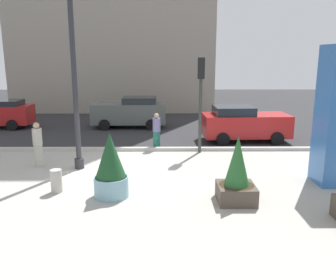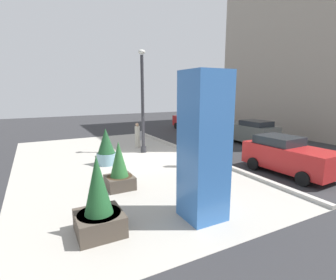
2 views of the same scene
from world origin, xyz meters
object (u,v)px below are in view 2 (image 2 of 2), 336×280
Objects in this scene: car_far_lane at (191,122)px; pedestrian_by_curb at (207,142)px; lamp_post at (143,104)px; car_curb_east at (288,156)px; potted_plant_near_right at (99,204)px; fire_hydrant at (141,136)px; traffic_light_corner at (220,114)px; art_pillar_blue at (204,147)px; potted_plant_mid_plaza at (106,148)px; pedestrian_crossing at (137,134)px; potted_plant_curbside at (119,170)px; car_passing_lane at (250,132)px; concrete_bollard at (105,150)px.

car_far_lane is 11.12m from pedestrian_by_curb.
car_curb_east is (7.33, 4.60, -2.27)m from lamp_post.
car_curb_east is at bearing 96.94° from potted_plant_near_right.
traffic_light_corner is (8.98, 0.83, 2.49)m from fire_hydrant.
car_far_lane is (-15.43, 12.96, -0.03)m from potted_plant_near_right.
pedestrian_by_curb is (-4.41, -1.58, 0.03)m from car_curb_east.
art_pillar_blue reaches higher than fire_hydrant.
potted_plant_mid_plaza is 1.14× the size of pedestrian_crossing.
pedestrian_crossing is at bearing 153.57° from potted_plant_curbside.
fire_hydrant is 7.24m from car_far_lane.
pedestrian_by_curb is at bearing 142.53° from art_pillar_blue.
pedestrian_crossing is at bearing -109.21° from car_passing_lane.
fire_hydrant is 11.86m from car_curb_east.
art_pillar_blue is at bearing 23.91° from potted_plant_curbside.
potted_plant_curbside is at bearing -156.09° from art_pillar_blue.
potted_plant_mid_plaza reaches higher than car_curb_east.
lamp_post reaches higher than fire_hydrant.
car_far_lane is at bearing 152.57° from pedestrian_by_curb.
concrete_bollard is at bearing -119.04° from pedestrian_by_curb.
art_pillar_blue is at bearing 9.05° from potted_plant_mid_plaza.
art_pillar_blue is 4.23m from potted_plant_curbside.
car_curb_east is at bearing 52.79° from potted_plant_mid_plaza.
art_pillar_blue is 18.84m from car_far_lane.
potted_plant_near_right is 0.55× the size of traffic_light_corner.
fire_hydrant is (-12.59, 6.33, -0.52)m from potted_plant_near_right.
art_pillar_blue is at bearing -31.54° from car_far_lane.
potted_plant_near_right is 14.10m from fire_hydrant.
car_passing_lane is at bearing 108.41° from pedestrian_by_curb.
potted_plant_curbside is (5.43, -3.30, -2.35)m from lamp_post.
lamp_post is 2.72m from pedestrian_crossing.
fire_hydrant is at bearing -128.11° from car_passing_lane.
car_curb_east is (-1.15, 9.42, 0.01)m from potted_plant_near_right.
car_curb_east is (2.46, 2.27, -1.95)m from traffic_light_corner.
car_far_lane is (-8.62, 11.00, -0.08)m from potted_plant_mid_plaza.
traffic_light_corner is at bearing -137.30° from car_curb_east.
fire_hydrant is at bearing 153.32° from potted_plant_curbside.
lamp_post is 6.77m from potted_plant_curbside.
lamp_post is 3.22× the size of potted_plant_mid_plaza.
potted_plant_curbside is 1.20× the size of pedestrian_by_curb.
car_curb_east is at bearing 15.15° from fire_hydrant.
pedestrian_by_curb is (3.06, 5.50, 0.56)m from concrete_bollard.
pedestrian_by_curb is at bearing 31.71° from pedestrian_crossing.
car_passing_lane is (-7.88, 9.93, -1.37)m from art_pillar_blue.
car_passing_lane is 8.13m from car_far_lane.
pedestrian_by_curb is (1.74, -5.23, -0.00)m from car_passing_lane.
potted_plant_mid_plaza reaches higher than fire_hydrant.
pedestrian_crossing is at bearing -161.94° from traffic_light_corner.
car_curb_east reaches higher than fire_hydrant.
car_far_lane is at bearing 137.29° from potted_plant_curbside.
art_pillar_blue is at bearing 79.55° from potted_plant_near_right.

